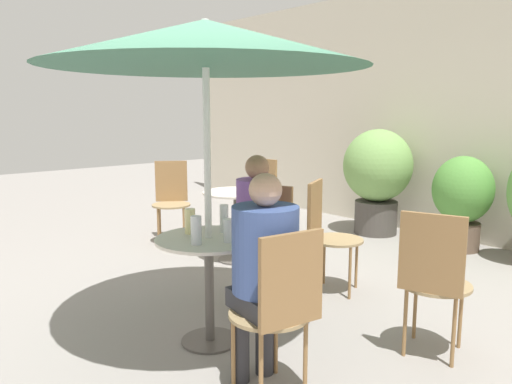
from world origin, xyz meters
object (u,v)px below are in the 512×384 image
(bistro_chair_5, at_px, (270,189))
(bistro_chair_3, at_px, (325,226))
(bistro_chair_4, at_px, (433,273))
(seated_person_0, at_px, (264,264))
(beer_glass_1, at_px, (228,231))
(potted_plant_1, at_px, (462,196))
(bistro_chair_0, at_px, (280,301))
(umbrella, at_px, (206,44))
(seated_person_1, at_px, (256,218))
(bistro_chair_1, at_px, (266,234))
(cafe_table_far, at_px, (236,209))
(potted_plant_0, at_px, (377,173))
(bistro_chair_2, at_px, (171,194))
(cafe_table_near, at_px, (209,264))
(beer_glass_3, at_px, (190,221))
(beer_glass_0, at_px, (196,230))
(beer_glass_2, at_px, (224,218))

(bistro_chair_5, bearing_deg, bistro_chair_3, 146.56)
(bistro_chair_4, height_order, seated_person_0, seated_person_0)
(beer_glass_1, relative_size, potted_plant_1, 0.14)
(bistro_chair_0, relative_size, umbrella, 0.45)
(bistro_chair_4, distance_m, seated_person_0, 1.08)
(seated_person_1, bearing_deg, bistro_chair_1, 90.00)
(umbrella, bearing_deg, seated_person_0, -9.38)
(bistro_chair_0, relative_size, bistro_chair_1, 1.00)
(cafe_table_far, xyz_separation_m, bistro_chair_1, (1.00, -0.52, 0.02))
(seated_person_0, relative_size, potted_plant_0, 0.93)
(bistro_chair_1, bearing_deg, bistro_chair_0, -60.00)
(cafe_table_far, xyz_separation_m, seated_person_0, (1.92, -1.37, 0.18))
(bistro_chair_1, bearing_deg, seated_person_1, -90.00)
(bistro_chair_5, height_order, potted_plant_0, potted_plant_0)
(bistro_chair_0, distance_m, bistro_chair_4, 1.03)
(cafe_table_far, xyz_separation_m, potted_plant_1, (1.30, 2.07, 0.06))
(seated_person_0, bearing_deg, cafe_table_far, -116.27)
(bistro_chair_2, distance_m, umbrella, 2.97)
(cafe_table_near, distance_m, seated_person_0, 0.67)
(cafe_table_far, distance_m, beer_glass_1, 1.93)
(bistro_chair_2, bearing_deg, bistro_chair_3, -52.79)
(beer_glass_1, relative_size, umbrella, 0.07)
(beer_glass_3, bearing_deg, potted_plant_1, 86.74)
(bistro_chair_2, height_order, seated_person_1, seated_person_1)
(seated_person_1, xyz_separation_m, beer_glass_0, (0.31, -0.75, 0.09))
(potted_plant_0, distance_m, potted_plant_1, 1.05)
(bistro_chair_4, height_order, potted_plant_1, potted_plant_1)
(cafe_table_near, bearing_deg, seated_person_1, 110.62)
(seated_person_1, distance_m, umbrella, 1.35)
(bistro_chair_1, relative_size, beer_glass_2, 5.02)
(beer_glass_2, relative_size, potted_plant_1, 0.18)
(cafe_table_near, relative_size, potted_plant_1, 0.69)
(bistro_chair_4, height_order, bistro_chair_5, same)
(cafe_table_near, height_order, beer_glass_1, beer_glass_1)
(bistro_chair_2, xyz_separation_m, umbrella, (2.36, -1.19, 1.35))
(beer_glass_3, relative_size, potted_plant_0, 0.13)
(bistro_chair_2, height_order, beer_glass_3, bistro_chair_2)
(bistro_chair_3, xyz_separation_m, umbrella, (0.14, -1.30, 1.35))
(cafe_table_near, distance_m, bistro_chair_5, 3.00)
(cafe_table_near, bearing_deg, beer_glass_2, 107.59)
(bistro_chair_1, relative_size, beer_glass_0, 5.30)
(bistro_chair_3, xyz_separation_m, beer_glass_1, (0.31, -1.27, 0.23))
(bistro_chair_2, bearing_deg, beer_glass_1, -80.27)
(cafe_table_far, height_order, bistro_chair_4, bistro_chair_4)
(bistro_chair_0, bearing_deg, potted_plant_0, -142.60)
(beer_glass_3, bearing_deg, beer_glass_1, 8.43)
(beer_glass_2, bearing_deg, potted_plant_1, 88.66)
(bistro_chair_3, distance_m, seated_person_1, 0.72)
(bistro_chair_4, bearing_deg, bistro_chair_3, -38.51)
(beer_glass_3, height_order, potted_plant_0, potted_plant_0)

